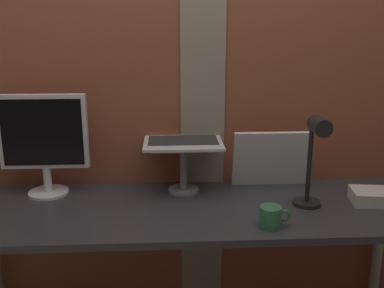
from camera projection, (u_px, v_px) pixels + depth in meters
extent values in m
cube|color=brown|center=(181.00, 67.00, 2.11)|extent=(3.25, 0.12, 2.55)
cube|color=gray|center=(203.00, 68.00, 2.05)|extent=(0.21, 0.01, 2.55)
cube|color=#333338|center=(193.00, 210.00, 1.91)|extent=(2.04, 0.61, 0.03)
cylinder|color=#B2B2B7|center=(378.00, 251.00, 2.30)|extent=(0.05, 0.05, 0.69)
cylinder|color=white|center=(49.00, 192.00, 2.05)|extent=(0.18, 0.18, 0.01)
cylinder|color=white|center=(48.00, 179.00, 2.03)|extent=(0.04, 0.04, 0.12)
cube|color=white|center=(43.00, 132.00, 1.97)|extent=(0.39, 0.04, 0.33)
cube|color=black|center=(42.00, 133.00, 1.95)|extent=(0.35, 0.00, 0.29)
cylinder|color=gray|center=(183.00, 190.00, 2.08)|extent=(0.14, 0.14, 0.01)
cylinder|color=gray|center=(183.00, 168.00, 2.05)|extent=(0.03, 0.03, 0.20)
cube|color=gray|center=(183.00, 145.00, 2.02)|extent=(0.28, 0.22, 0.01)
cube|color=silver|center=(183.00, 143.00, 2.02)|extent=(0.35, 0.26, 0.01)
cube|color=#2D2D30|center=(183.00, 140.00, 2.04)|extent=(0.31, 0.17, 0.00)
cube|color=silver|center=(182.00, 113.00, 2.13)|extent=(0.35, 0.04, 0.20)
cube|color=black|center=(182.00, 113.00, 2.13)|extent=(0.32, 0.03, 0.17)
cube|color=white|center=(272.00, 159.00, 2.10)|extent=(0.36, 0.09, 0.28)
cylinder|color=black|center=(306.00, 203.00, 1.93)|extent=(0.12, 0.12, 0.02)
cylinder|color=black|center=(310.00, 160.00, 1.88)|extent=(0.02, 0.02, 0.37)
cylinder|color=black|center=(320.00, 126.00, 1.75)|extent=(0.07, 0.11, 0.07)
cylinder|color=#33724C|center=(270.00, 217.00, 1.71)|extent=(0.09, 0.09, 0.08)
torus|color=#33724C|center=(285.00, 216.00, 1.71)|extent=(0.05, 0.01, 0.05)
cube|color=silver|center=(375.00, 197.00, 1.94)|extent=(0.22, 0.16, 0.06)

